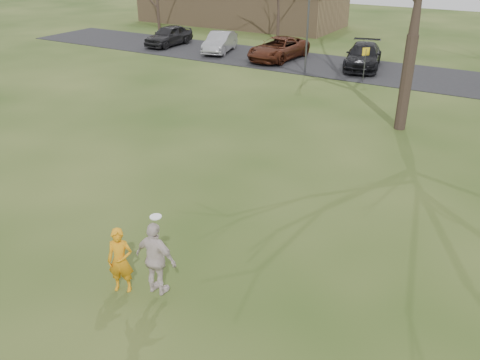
# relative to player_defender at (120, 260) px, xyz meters

# --- Properties ---
(ground) EXTENTS (120.00, 120.00, 0.00)m
(ground) POSITION_rel_player_defender_xyz_m (0.90, 0.16, -0.86)
(ground) COLOR #1E380F
(ground) RESTS_ON ground
(parking_strip) EXTENTS (62.00, 6.50, 0.04)m
(parking_strip) POSITION_rel_player_defender_xyz_m (0.90, 25.16, -0.84)
(parking_strip) COLOR black
(parking_strip) RESTS_ON ground
(player_defender) EXTENTS (0.75, 0.65, 1.72)m
(player_defender) POSITION_rel_player_defender_xyz_m (0.00, 0.00, 0.00)
(player_defender) COLOR orange
(player_defender) RESTS_ON ground
(car_0) EXTENTS (1.88, 4.62, 1.57)m
(car_0) POSITION_rel_player_defender_xyz_m (-18.11, 25.20, -0.04)
(car_0) COLOR black
(car_0) RESTS_ON parking_strip
(car_1) EXTENTS (2.70, 4.74, 1.48)m
(car_1) POSITION_rel_player_defender_xyz_m (-13.19, 25.11, -0.08)
(car_1) COLOR gray
(car_1) RESTS_ON parking_strip
(car_2) EXTENTS (2.91, 5.63, 1.52)m
(car_2) POSITION_rel_player_defender_xyz_m (-8.27, 25.12, -0.06)
(car_2) COLOR #4E2112
(car_2) RESTS_ON parking_strip
(car_3) EXTENTS (3.32, 5.70, 1.55)m
(car_3) POSITION_rel_player_defender_xyz_m (-2.28, 25.66, -0.05)
(car_3) COLOR black
(car_3) RESTS_ON parking_strip
(catching_play) EXTENTS (1.11, 0.49, 2.06)m
(catching_play) POSITION_rel_player_defender_xyz_m (1.02, 0.14, 0.33)
(catching_play) COLOR beige
(catching_play) RESTS_ON ground
(building) EXTENTS (20.60, 8.50, 5.14)m
(building) POSITION_rel_player_defender_xyz_m (-19.10, 38.16, 1.07)
(building) COLOR #8C6D4C
(building) RESTS_ON ground
(lamp_post) EXTENTS (0.34, 0.34, 6.27)m
(lamp_post) POSITION_rel_player_defender_xyz_m (-5.10, 22.66, 3.11)
(lamp_post) COLOR #47474C
(lamp_post) RESTS_ON ground
(sign_yellow) EXTENTS (0.35, 0.35, 2.08)m
(sign_yellow) POSITION_rel_player_defender_xyz_m (-1.10, 22.16, 0.59)
(sign_yellow) COLOR #47474C
(sign_yellow) RESTS_ON ground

